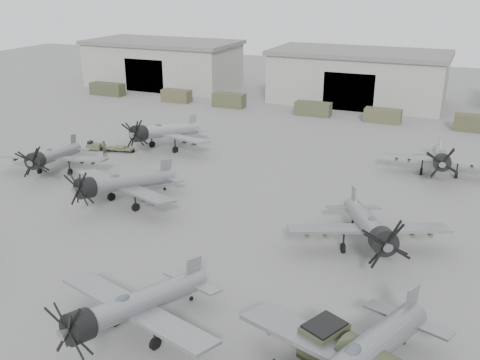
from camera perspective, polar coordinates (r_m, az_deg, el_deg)
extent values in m
plane|color=slate|center=(39.15, -7.00, -10.04)|extent=(220.00, 220.00, 0.00)
cube|color=#AAABA0|center=(107.59, -8.18, 12.04)|extent=(28.00, 14.00, 8.00)
cube|color=slate|center=(107.03, -8.30, 14.34)|extent=(29.00, 14.80, 0.70)
cube|color=black|center=(102.08, -10.16, 10.90)|extent=(8.12, 0.40, 6.00)
cube|color=#AAABA0|center=(93.80, 12.46, 10.50)|extent=(28.00, 14.00, 8.00)
cube|color=slate|center=(93.16, 12.67, 13.13)|extent=(29.00, 14.80, 0.70)
cube|color=black|center=(87.43, 11.50, 9.18)|extent=(8.12, 0.40, 6.00)
cube|color=#3A3F29|center=(100.91, -13.96, 9.40)|extent=(6.45, 2.20, 2.18)
cube|color=#48482F|center=(93.09, -6.79, 8.91)|extent=(5.01, 2.20, 2.10)
cube|color=#42442C|center=(88.62, -1.18, 8.51)|extent=(5.31, 2.20, 2.27)
cube|color=#41442C|center=(83.87, 7.79, 7.54)|extent=(5.52, 2.20, 2.05)
cube|color=#49482F|center=(81.77, 14.98, 6.66)|extent=(5.31, 2.20, 1.97)
cube|color=#41402A|center=(80.99, 23.87, 5.54)|extent=(5.74, 2.20, 2.23)
cylinder|color=gray|center=(32.87, -10.37, -12.61)|extent=(3.97, 9.88, 2.91)
cylinder|color=black|center=(30.39, -16.84, -14.75)|extent=(2.10, 1.89, 1.94)
cube|color=gray|center=(32.71, -11.09, -13.35)|extent=(11.76, 5.07, 0.52)
cube|color=gray|center=(35.31, -5.00, -9.51)|extent=(0.52, 1.52, 1.86)
ellipsoid|color=#3F4C54|center=(31.65, -12.53, -12.41)|extent=(0.83, 1.22, 0.52)
cylinder|color=black|center=(34.62, -13.13, -14.39)|extent=(0.45, 0.79, 0.74)
cylinder|color=black|center=(32.37, -9.03, -16.86)|extent=(0.45, 0.79, 0.74)
cylinder|color=black|center=(36.22, -5.21, -12.49)|extent=(0.19, 0.32, 0.30)
cylinder|color=gray|center=(28.84, 13.50, -17.32)|extent=(4.95, 11.67, 3.44)
cube|color=gray|center=(32.71, 17.80, -12.40)|extent=(0.66, 1.80, 2.20)
ellipsoid|color=#3F4C54|center=(26.96, 11.88, -17.56)|extent=(1.01, 1.46, 0.62)
cylinder|color=black|center=(33.81, 17.11, -16.12)|extent=(0.23, 0.38, 0.35)
cylinder|color=gray|center=(61.35, -19.03, 2.63)|extent=(3.90, 9.81, 2.88)
cylinder|color=black|center=(57.53, -21.00, 1.93)|extent=(2.07, 1.87, 1.92)
cube|color=gray|center=(60.96, -19.23, 2.26)|extent=(11.66, 4.99, 0.52)
cube|color=gray|center=(65.01, -17.38, 3.94)|extent=(0.51, 1.51, 1.84)
ellipsoid|color=#3F4C54|center=(59.87, -19.74, 2.94)|extent=(0.82, 1.21, 0.52)
cylinder|color=black|center=(62.07, -20.59, 0.96)|extent=(0.44, 0.78, 0.74)
cylinder|color=black|center=(60.49, -17.67, 0.82)|extent=(0.44, 0.78, 0.74)
cylinder|color=black|center=(65.36, -17.29, 2.16)|extent=(0.18, 0.31, 0.30)
cylinder|color=gray|center=(50.85, -11.80, -0.18)|extent=(4.60, 10.29, 3.05)
cylinder|color=black|center=(48.21, -16.18, -0.83)|extent=(2.24, 2.04, 2.03)
cube|color=gray|center=(50.62, -12.30, -0.62)|extent=(12.27, 5.83, 0.55)
cube|color=gray|center=(53.46, -7.92, 1.29)|extent=(0.62, 1.58, 1.95)
ellipsoid|color=#3F4C54|center=(49.70, -13.30, 0.29)|extent=(0.92, 1.29, 0.55)
cylinder|color=black|center=(52.50, -13.56, -1.77)|extent=(0.50, 0.83, 0.78)
cylinder|color=black|center=(49.70, -11.06, -2.88)|extent=(0.50, 0.83, 0.78)
cylinder|color=black|center=(54.03, -8.04, -0.95)|extent=(0.21, 0.33, 0.31)
cylinder|color=gray|center=(42.75, 13.35, -4.40)|extent=(5.66, 10.14, 3.08)
cylinder|color=black|center=(38.42, 15.06, -6.33)|extent=(2.35, 2.19, 2.05)
cube|color=gray|center=(42.34, 13.51, -5.05)|extent=(12.13, 7.07, 0.55)
cube|color=gray|center=(46.81, 12.05, -1.83)|extent=(0.78, 1.54, 1.97)
ellipsoid|color=#3F4C54|center=(41.00, 13.97, -4.21)|extent=(1.03, 1.32, 0.55)
cylinder|color=black|center=(42.45, 10.93, -7.15)|extent=(0.58, 0.83, 0.79)
cylinder|color=black|center=(43.36, 15.81, -6.97)|extent=(0.58, 0.83, 0.79)
cylinder|color=black|center=(47.41, 11.93, -4.40)|extent=(0.24, 0.34, 0.32)
cylinder|color=#9D9FA5|center=(66.84, -7.77, 5.23)|extent=(3.72, 10.93, 3.19)
cylinder|color=black|center=(63.34, -10.74, 4.90)|extent=(2.23, 1.98, 2.13)
cube|color=#9D9FA5|center=(66.48, -8.11, 4.89)|extent=(12.97, 4.83, 0.57)
cube|color=#9D9FA5|center=(70.26, -5.11, 6.23)|extent=(0.47, 1.69, 2.04)
ellipsoid|color=#3F4C54|center=(65.45, -8.78, 5.68)|extent=(0.85, 1.33, 0.57)
cylinder|color=black|center=(68.10, -9.36, 3.77)|extent=(0.45, 0.86, 0.82)
cylinder|color=black|center=(65.53, -6.92, 3.22)|extent=(0.45, 0.86, 0.82)
cylinder|color=black|center=(70.63, -5.22, 4.41)|extent=(0.19, 0.35, 0.33)
cylinder|color=gray|center=(61.29, 20.61, 2.43)|extent=(2.21, 9.96, 2.91)
cylinder|color=black|center=(56.90, 20.75, 1.79)|extent=(1.89, 1.61, 1.94)
cube|color=gray|center=(60.82, 20.59, 2.06)|extent=(11.78, 3.01, 0.52)
cube|color=gray|center=(65.44, 20.58, 3.69)|extent=(0.24, 1.55, 1.86)
ellipsoid|color=#3F4C54|center=(59.62, 20.73, 2.77)|extent=(0.65, 1.16, 0.52)
cylinder|color=black|center=(61.05, 18.77, 0.88)|extent=(0.32, 0.76, 0.75)
cylinder|color=black|center=(61.22, 22.06, 0.50)|extent=(0.32, 0.76, 0.75)
cylinder|color=black|center=(65.77, 20.36, 1.91)|extent=(0.14, 0.31, 0.30)
cube|color=#363A26|center=(30.45, 8.91, -16.50)|extent=(2.56, 2.92, 1.80)
cube|color=black|center=(29.89, 9.02, -15.04)|extent=(2.33, 2.59, 0.16)
cube|color=#44482F|center=(68.35, -15.26, 3.48)|extent=(1.76, 1.29, 0.71)
cube|color=black|center=(68.46, -15.69, 3.85)|extent=(0.60, 0.87, 0.44)
cylinder|color=black|center=(68.43, -15.24, 3.27)|extent=(1.14, 0.71, 0.49)
cylinder|color=black|center=(67.89, -14.38, 3.37)|extent=(1.05, 0.30, 0.07)
cube|color=#44482F|center=(67.01, -12.66, 3.29)|extent=(3.54, 1.94, 0.16)
cylinder|color=black|center=(67.07, -12.65, 3.11)|extent=(1.37, 0.67, 0.39)
cylinder|color=#44482F|center=(66.96, -12.68, 3.43)|extent=(1.27, 0.54, 0.28)
imported|color=#353925|center=(65.51, -14.25, 3.27)|extent=(0.50, 0.73, 1.93)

